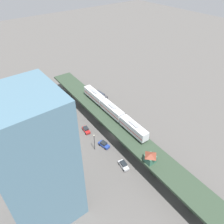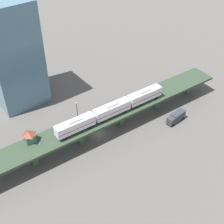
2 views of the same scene
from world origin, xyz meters
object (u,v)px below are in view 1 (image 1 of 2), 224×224
(street_car_red, at_px, (86,130))
(delivery_truck, at_px, (101,96))
(street_car_silver, at_px, (123,165))
(street_car_blue, at_px, (104,144))
(signal_hut, at_px, (150,157))
(subway_train, at_px, (112,110))
(office_tower, at_px, (34,163))
(street_lamp, at_px, (94,141))

(street_car_red, height_order, delivery_truck, delivery_truck)
(street_car_silver, bearing_deg, street_car_blue, -92.11)
(signal_hut, distance_m, delivery_truck, 46.94)
(street_car_blue, distance_m, street_car_red, 10.72)
(street_car_red, bearing_deg, street_car_silver, 90.93)
(subway_train, height_order, office_tower, office_tower)
(street_lamp, bearing_deg, delivery_truck, -129.17)
(street_car_silver, relative_size, delivery_truck, 0.63)
(subway_train, relative_size, street_car_silver, 8.03)
(street_car_red, relative_size, office_tower, 0.13)
(street_car_silver, height_order, street_car_blue, same)
(subway_train, distance_m, street_car_silver, 21.14)
(subway_train, xyz_separation_m, street_car_blue, (8.35, 6.06, -8.13))
(delivery_truck, bearing_deg, street_car_red, 40.44)
(office_tower, bearing_deg, subway_train, -155.84)
(delivery_truck, bearing_deg, street_lamp, 50.83)
(delivery_truck, bearing_deg, signal_hut, 72.99)
(subway_train, distance_m, street_car_red, 13.07)
(street_lamp, distance_m, office_tower, 27.99)
(signal_hut, bearing_deg, street_car_silver, -62.16)
(street_car_red, bearing_deg, office_tower, 38.65)
(street_car_blue, xyz_separation_m, delivery_truck, (-17.00, -25.84, 0.82))
(street_lamp, bearing_deg, signal_hut, 109.49)
(signal_hut, distance_m, office_tower, 32.01)
(street_car_blue, bearing_deg, signal_hut, 100.36)
(street_car_blue, bearing_deg, office_tower, 19.71)
(street_car_silver, relative_size, office_tower, 0.13)
(street_car_blue, relative_size, street_car_red, 1.00)
(delivery_truck, distance_m, street_lamp, 32.45)
(office_tower, bearing_deg, street_car_blue, -160.29)
(street_car_silver, height_order, street_car_red, same)
(delivery_truck, relative_size, street_lamp, 1.06)
(signal_hut, bearing_deg, street_lamp, -70.51)
(street_car_blue, distance_m, delivery_truck, 30.94)
(signal_hut, xyz_separation_m, street_car_silver, (3.82, -7.23, -7.39))
(office_tower, bearing_deg, street_car_red, -141.35)
(signal_hut, relative_size, street_car_silver, 0.73)
(subway_train, bearing_deg, street_car_red, -26.91)
(subway_train, bearing_deg, street_lamp, 24.25)
(street_car_blue, xyz_separation_m, street_lamp, (3.45, -0.75, 3.17))
(signal_hut, height_order, delivery_truck, signal_hut)
(street_car_silver, bearing_deg, street_lamp, -75.97)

